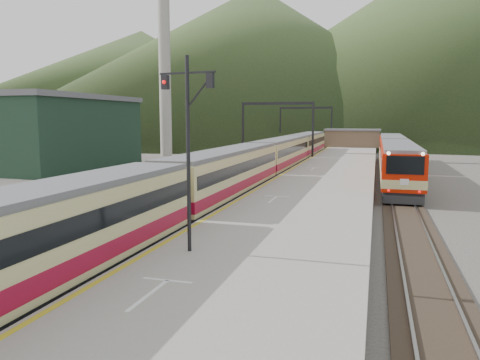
% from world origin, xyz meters
% --- Properties ---
extents(track_main, '(2.60, 200.00, 0.23)m').
position_xyz_m(track_main, '(0.00, 40.00, 0.07)').
color(track_main, black).
rests_on(track_main, ground).
extents(track_far, '(2.60, 200.00, 0.23)m').
position_xyz_m(track_far, '(-5.00, 40.00, 0.07)').
color(track_far, black).
rests_on(track_far, ground).
extents(track_second, '(2.60, 200.00, 0.23)m').
position_xyz_m(track_second, '(11.50, 40.00, 0.07)').
color(track_second, black).
rests_on(track_second, ground).
extents(platform, '(8.00, 100.00, 1.00)m').
position_xyz_m(platform, '(5.60, 38.00, 0.50)').
color(platform, gray).
rests_on(platform, ground).
extents(gantry_near, '(9.55, 0.25, 8.00)m').
position_xyz_m(gantry_near, '(-2.85, 55.00, 5.59)').
color(gantry_near, black).
rests_on(gantry_near, ground).
extents(gantry_far, '(9.55, 0.25, 8.00)m').
position_xyz_m(gantry_far, '(-2.85, 80.00, 5.59)').
color(gantry_far, black).
rests_on(gantry_far, ground).
extents(warehouse, '(14.50, 20.50, 8.60)m').
position_xyz_m(warehouse, '(-28.00, 42.00, 4.32)').
color(warehouse, black).
rests_on(warehouse, ground).
extents(smokestack, '(1.80, 1.80, 30.00)m').
position_xyz_m(smokestack, '(-22.00, 62.00, 15.00)').
color(smokestack, '#9E998E').
rests_on(smokestack, ground).
extents(station_shed, '(9.40, 4.40, 3.10)m').
position_xyz_m(station_shed, '(5.60, 78.00, 2.57)').
color(station_shed, brown).
rests_on(station_shed, platform).
extents(hill_a, '(180.00, 180.00, 60.00)m').
position_xyz_m(hill_a, '(-40.00, 190.00, 30.00)').
color(hill_a, '#2D411D').
rests_on(hill_a, ground).
extents(hill_b, '(220.00, 220.00, 75.00)m').
position_xyz_m(hill_b, '(30.00, 230.00, 37.50)').
color(hill_b, '#2D411D').
rests_on(hill_b, ground).
extents(hill_d, '(200.00, 200.00, 55.00)m').
position_xyz_m(hill_d, '(-120.00, 240.00, 27.50)').
color(hill_d, '#2D411D').
rests_on(hill_d, ground).
extents(main_train, '(2.79, 76.60, 3.41)m').
position_xyz_m(main_train, '(0.00, 34.43, 1.93)').
color(main_train, tan).
rests_on(main_train, track_main).
extents(second_train, '(2.86, 38.93, 3.49)m').
position_xyz_m(second_train, '(11.50, 46.27, 1.97)').
color(second_train, '#BD1601').
rests_on(second_train, track_second).
extents(signal_mast, '(2.19, 0.43, 7.00)m').
position_xyz_m(signal_mast, '(3.22, 10.35, 5.27)').
color(signal_mast, black).
rests_on(signal_mast, platform).
extents(short_signal_b, '(0.23, 0.17, 2.27)m').
position_xyz_m(short_signal_b, '(-3.39, 26.05, 1.46)').
color(short_signal_b, black).
rests_on(short_signal_b, ground).
extents(short_signal_c, '(0.26, 0.23, 2.27)m').
position_xyz_m(short_signal_c, '(-6.59, 20.85, 1.46)').
color(short_signal_c, black).
rests_on(short_signal_c, ground).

